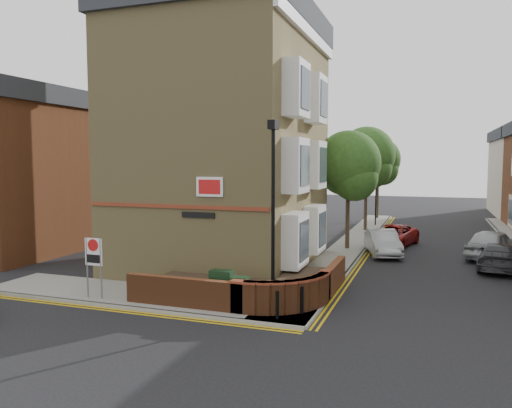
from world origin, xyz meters
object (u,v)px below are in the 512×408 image
object	(u,v)px
utility_cabinet_large	(222,287)
zone_sign	(94,257)
lamppost	(273,215)
silver_car_near	(383,243)

from	to	relation	value
utility_cabinet_large	zone_sign	xyz separation A→B (m)	(-4.70, -0.80, 0.92)
lamppost	silver_car_near	bearing A→B (deg)	78.39
utility_cabinet_large	silver_car_near	size ratio (longest dim) A/B	0.29
lamppost	utility_cabinet_large	bearing A→B (deg)	176.99
lamppost	silver_car_near	distance (m)	12.48
lamppost	utility_cabinet_large	world-z (taller)	lamppost
lamppost	utility_cabinet_large	distance (m)	3.24
lamppost	utility_cabinet_large	xyz separation A→B (m)	(-1.90, 0.10, -2.62)
silver_car_near	utility_cabinet_large	bearing A→B (deg)	-125.77
silver_car_near	lamppost	bearing A→B (deg)	-117.20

